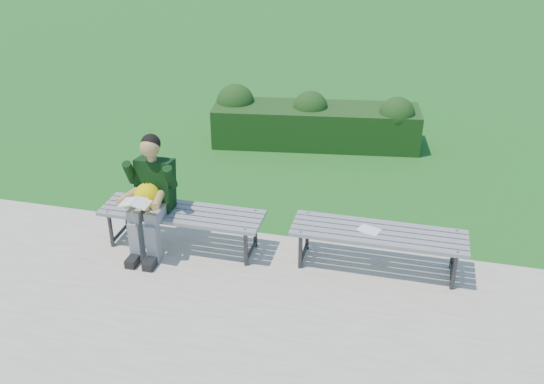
{
  "coord_description": "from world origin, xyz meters",
  "views": [
    {
      "loc": [
        1.39,
        -5.83,
        3.73
      ],
      "look_at": [
        0.03,
        -0.27,
        0.72
      ],
      "focal_mm": 40.0,
      "sensor_mm": 36.0,
      "label": 1
    }
  ],
  "objects": [
    {
      "name": "walkway",
      "position": [
        0.0,
        -1.75,
        0.01
      ],
      "size": [
        30.0,
        3.5,
        0.02
      ],
      "color": "beige",
      "rests_on": "ground"
    },
    {
      "name": "bench_right",
      "position": [
        1.19,
        -0.39,
        0.42
      ],
      "size": [
        1.8,
        0.5,
        0.46
      ],
      "color": "slate",
      "rests_on": "walkway"
    },
    {
      "name": "paper_sheet",
      "position": [
        1.09,
        -0.39,
        0.47
      ],
      "size": [
        0.26,
        0.22,
        0.01
      ],
      "color": "white",
      "rests_on": "bench_right"
    },
    {
      "name": "hedge",
      "position": [
        -0.09,
        2.81,
        0.37
      ],
      "size": [
        3.21,
        1.23,
        0.87
      ],
      "color": "#1A3B14",
      "rests_on": "ground"
    },
    {
      "name": "bench_left",
      "position": [
        -0.94,
        -0.48,
        0.42
      ],
      "size": [
        1.8,
        0.5,
        0.46
      ],
      "color": "slate",
      "rests_on": "walkway"
    },
    {
      "name": "ground",
      "position": [
        0.0,
        0.0,
        0.0
      ],
      "size": [
        80.0,
        80.0,
        0.0
      ],
      "color": "#1F6D19",
      "rests_on": "ground"
    },
    {
      "name": "seated_boy",
      "position": [
        -1.24,
        -0.58,
        0.71
      ],
      "size": [
        0.56,
        0.76,
        1.31
      ],
      "color": "gray",
      "rests_on": "walkway"
    }
  ]
}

